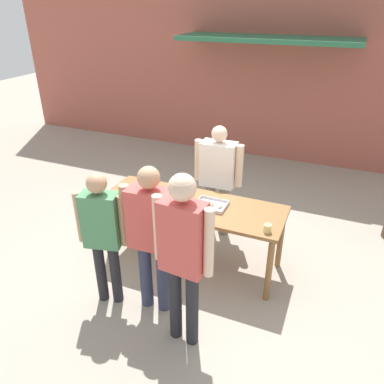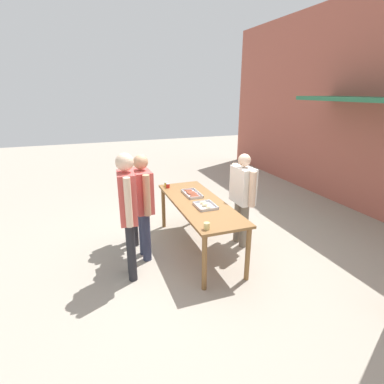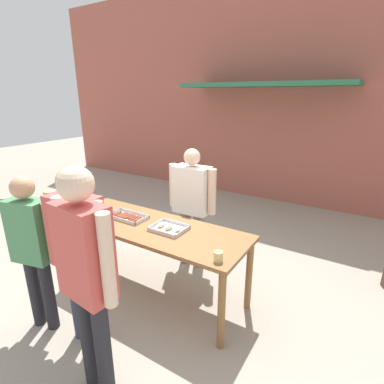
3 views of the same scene
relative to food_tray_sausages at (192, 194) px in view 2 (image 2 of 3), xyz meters
name	(u,v)px [view 2 (image 2 of 3)]	position (x,y,z in m)	size (l,w,h in m)	color
ground_plane	(198,249)	(0.37, -0.02, -0.87)	(24.00, 24.00, 0.00)	#A39989
serving_table	(199,208)	(0.37, -0.02, -0.11)	(2.22, 0.78, 0.85)	brown
food_tray_sausages	(192,194)	(0.00, 0.00, 0.00)	(0.47, 0.25, 0.04)	silver
food_tray_buns	(205,205)	(0.60, 0.00, 0.01)	(0.36, 0.29, 0.06)	silver
condiment_jar_mustard	(166,184)	(-0.61, -0.29, 0.03)	(0.07, 0.07, 0.08)	gold
condiment_jar_ketchup	(168,186)	(-0.51, -0.29, 0.03)	(0.07, 0.07, 0.08)	#B22319
beer_cup	(207,226)	(1.34, -0.29, 0.03)	(0.08, 0.08, 0.09)	#DBC67A
person_server_behind_table	(243,193)	(0.43, 0.74, 0.07)	(0.67, 0.27, 1.60)	#756B5B
person_customer_holding_hotdog	(130,193)	(-0.21, -1.02, 0.07)	(0.53, 0.29, 1.56)	#232328
person_customer_with_cup	(128,206)	(0.78, -1.20, 0.22)	(0.58, 0.26, 1.81)	#232328
person_customer_waiting_in_line	(143,199)	(0.31, -0.91, 0.12)	(0.65, 0.27, 1.68)	#333851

